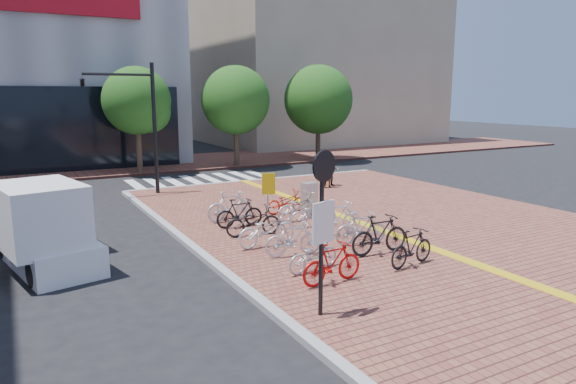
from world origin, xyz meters
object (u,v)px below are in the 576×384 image
utility_box (309,198)px  traffic_light_pole (122,104)px  bike_9 (361,228)px  box_truck (47,226)px  bike_1 (313,255)px  bike_3 (267,229)px  bike_2 (293,239)px  bike_8 (380,234)px  pedestrian_b (331,170)px  yellow_sign (268,188)px  bike_5 (240,213)px  bike_7 (412,247)px  pedestrian_a (328,171)px  bike_0 (332,263)px  notice_sign (323,213)px  bike_13 (286,202)px  bike_10 (337,218)px  bike_6 (230,206)px  bike_4 (253,221)px  bike_11 (313,213)px

utility_box → traffic_light_pole: (-5.24, 6.83, 3.39)m
bike_9 → box_truck: (-8.26, 2.82, 0.46)m
bike_1 → bike_3: (-0.07, 2.50, 0.09)m
bike_2 → box_truck: size_ratio=0.38×
bike_1 → bike_8: 2.38m
pedestrian_b → yellow_sign: (-5.90, -4.95, 0.44)m
bike_5 → pedestrian_b: size_ratio=1.08×
bike_7 → pedestrian_a: pedestrian_a is taller
bike_0 → bike_9: 3.39m
pedestrian_a → notice_sign: size_ratio=0.48×
bike_2 → bike_13: bearing=-16.6°
bike_3 → yellow_sign: (1.36, 2.62, 0.69)m
bike_2 → notice_sign: (-1.40, -3.64, 1.63)m
bike_8 → pedestrian_b: bearing=-24.9°
bike_3 → bike_10: (2.51, 0.03, 0.05)m
bike_5 → bike_6: bike_6 is taller
bike_8 → bike_9: bearing=-4.5°
bike_10 → bike_7: bearing=-178.2°
bike_4 → bike_1: bearing=-174.9°
box_truck → bike_9: bearing=-18.9°
bike_9 → pedestrian_a: size_ratio=1.03×
bike_6 → bike_13: (2.30, 0.11, -0.11)m
bike_7 → pedestrian_b: pedestrian_b is taller
bike_2 → yellow_sign: bearing=-6.9°
bike_9 → pedestrian_b: 9.99m
bike_2 → utility_box: bearing=-26.1°
bike_8 → notice_sign: size_ratio=0.56×
bike_2 → bike_0: bearing=-175.7°
bike_10 → bike_3: bearing=92.5°
bike_9 → pedestrian_a: 9.50m
bike_3 → bike_4: size_ratio=1.07×
bike_2 → pedestrian_b: 11.28m
box_truck → bike_8: bearing=-25.0°
bike_9 → utility_box: size_ratio=1.41×
bike_6 → bike_9: size_ratio=1.09×
bike_3 → bike_7: 4.24m
bike_6 → traffic_light_pole: size_ratio=0.31×
bike_3 → pedestrian_b: pedestrian_b is taller
bike_3 → bike_0: bearing=174.7°
bike_0 → bike_1: bearing=-7.5°
bike_8 → pedestrian_a: bearing=-23.8°
bike_1 → bike_4: (0.06, 3.72, 0.05)m
bike_13 → yellow_sign: 1.63m
bike_13 → bike_11: bearing=173.9°
bike_13 → yellow_sign: (-1.17, -0.85, 0.76)m
bike_2 → utility_box: (3.05, 4.22, 0.09)m
bike_10 → notice_sign: bearing=144.7°
bike_11 → notice_sign: notice_sign is taller
bike_5 → notice_sign: bearing=172.3°
utility_box → bike_7: bearing=-96.6°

